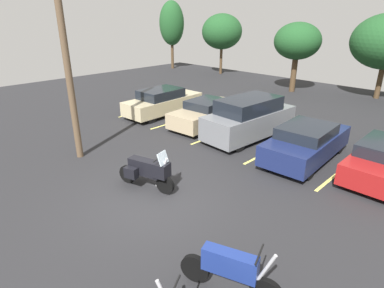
{
  "coord_description": "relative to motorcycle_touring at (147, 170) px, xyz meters",
  "views": [
    {
      "loc": [
        7.07,
        -5.28,
        5.45
      ],
      "look_at": [
        -0.78,
        2.64,
        0.92
      ],
      "focal_mm": 29.93,
      "sensor_mm": 36.0,
      "label": 1
    }
  ],
  "objects": [
    {
      "name": "car_navy",
      "position": [
        2.62,
        5.91,
        0.05
      ],
      "size": [
        2.13,
        4.68,
        1.45
      ],
      "color": "navy",
      "rests_on": "ground"
    },
    {
      "name": "ground",
      "position": [
        0.62,
        -0.4,
        -0.72
      ],
      "size": [
        44.0,
        44.0,
        0.1
      ],
      "primitive_type": "cube",
      "color": "#262628"
    },
    {
      "name": "parking_stripes",
      "position": [
        -0.27,
        6.24,
        -0.67
      ],
      "size": [
        14.72,
        4.92,
        0.01
      ],
      "color": "#EAE066",
      "rests_on": "ground"
    },
    {
      "name": "car_champagne",
      "position": [
        -6.27,
        6.02,
        0.06
      ],
      "size": [
        1.96,
        4.91,
        1.5
      ],
      "color": "#C1B289",
      "rests_on": "ground"
    },
    {
      "name": "tree_far_right",
      "position": [
        -12.75,
        18.98,
        3.25
      ],
      "size": [
        3.77,
        3.77,
        5.54
      ],
      "color": "#4C3823",
      "rests_on": "ground"
    },
    {
      "name": "motorcycle_touring",
      "position": [
        0.0,
        0.0,
        0.0
      ],
      "size": [
        2.13,
        1.03,
        1.45
      ],
      "color": "black",
      "rests_on": "ground"
    },
    {
      "name": "tree_far_left",
      "position": [
        -18.61,
        17.91,
        3.88
      ],
      "size": [
        2.54,
        2.54,
        6.76
      ],
      "color": "#4C3823",
      "rests_on": "ground"
    },
    {
      "name": "motorcycle_second",
      "position": [
        4.67,
        -1.51,
        -0.06
      ],
      "size": [
        2.12,
        0.91,
        1.31
      ],
      "color": "black",
      "rests_on": "ground"
    },
    {
      "name": "tree_rear",
      "position": [
        -3.85,
        16.77,
        2.95
      ],
      "size": [
        3.32,
        3.32,
        4.96
      ],
      "color": "#4C3823",
      "rests_on": "ground"
    },
    {
      "name": "car_tan",
      "position": [
        -3.02,
        6.37,
        0.0
      ],
      "size": [
        2.14,
        4.77,
        1.37
      ],
      "color": "tan",
      "rests_on": "ground"
    },
    {
      "name": "utility_pole",
      "position": [
        -4.07,
        -0.36,
        3.86
      ],
      "size": [
        1.02,
        1.61,
        8.75
      ],
      "color": "brown",
      "rests_on": "ground"
    },
    {
      "name": "car_grey",
      "position": [
        -0.44,
        6.32,
        0.28
      ],
      "size": [
        2.15,
        4.91,
        1.93
      ],
      "color": "slate",
      "rests_on": "ground"
    }
  ]
}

